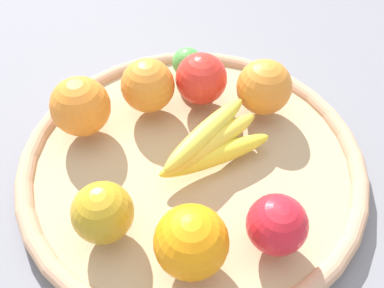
% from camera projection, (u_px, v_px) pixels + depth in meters
% --- Properties ---
extents(ground_plane, '(2.40, 2.40, 0.00)m').
position_uv_depth(ground_plane, '(192.00, 169.00, 0.60)').
color(ground_plane, slate).
rests_on(ground_plane, ground).
extents(basket, '(0.47, 0.47, 0.03)m').
position_uv_depth(basket, '(192.00, 162.00, 0.58)').
color(basket, tan).
rests_on(basket, ground_plane).
extents(orange_2, '(0.11, 0.11, 0.08)m').
position_uv_depth(orange_2, '(149.00, 85.00, 0.61)').
color(orange_2, orange).
rests_on(orange_2, basket).
extents(banana_bunch, '(0.08, 0.16, 0.05)m').
position_uv_depth(banana_bunch, '(211.00, 144.00, 0.55)').
color(banana_bunch, yellow).
rests_on(banana_bunch, basket).
extents(apple_1, '(0.09, 0.09, 0.08)m').
position_uv_depth(apple_1, '(201.00, 79.00, 0.62)').
color(apple_1, red).
rests_on(apple_1, basket).
extents(orange_0, '(0.10, 0.10, 0.08)m').
position_uv_depth(orange_0, '(81.00, 106.00, 0.57)').
color(orange_0, orange).
rests_on(orange_0, basket).
extents(orange_1, '(0.11, 0.11, 0.08)m').
position_uv_depth(orange_1, '(264.00, 87.00, 0.60)').
color(orange_1, orange).
rests_on(orange_1, basket).
extents(apple_2, '(0.09, 0.09, 0.07)m').
position_uv_depth(apple_2, '(103.00, 212.00, 0.47)').
color(apple_2, '#BA901E').
rests_on(apple_2, basket).
extents(apple_0, '(0.10, 0.10, 0.07)m').
position_uv_depth(apple_0, '(277.00, 225.00, 0.46)').
color(apple_0, red).
rests_on(apple_0, basket).
extents(lime_0, '(0.05, 0.05, 0.05)m').
position_uv_depth(lime_0, '(187.00, 63.00, 0.66)').
color(lime_0, '#4EA345').
rests_on(lime_0, basket).
extents(orange_3, '(0.11, 0.11, 0.08)m').
position_uv_depth(orange_3, '(191.00, 242.00, 0.44)').
color(orange_3, orange).
rests_on(orange_3, basket).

